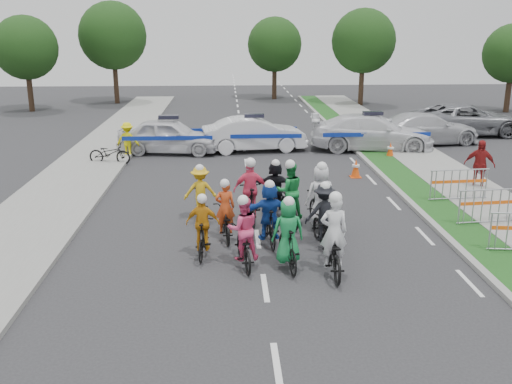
{
  "coord_description": "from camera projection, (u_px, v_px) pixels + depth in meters",
  "views": [
    {
      "loc": [
        -0.79,
        -11.44,
        5.54
      ],
      "look_at": [
        -0.0,
        3.79,
        1.1
      ],
      "focal_mm": 40.0,
      "sensor_mm": 36.0,
      "label": 1
    }
  ],
  "objects": [
    {
      "name": "ground",
      "position": [
        265.0,
        288.0,
        12.56
      ],
      "size": [
        90.0,
        90.0,
        0.0
      ],
      "primitive_type": "plane",
      "color": "#28282B",
      "rests_on": "ground"
    },
    {
      "name": "curb_right",
      "position": [
        419.0,
        211.0,
        17.58
      ],
      "size": [
        0.2,
        60.0,
        0.12
      ],
      "primitive_type": "cube",
      "color": "gray",
      "rests_on": "ground"
    },
    {
      "name": "grass_strip",
      "position": [
        441.0,
        211.0,
        17.62
      ],
      "size": [
        1.2,
        60.0,
        0.11
      ],
      "primitive_type": "cube",
      "color": "#174215",
      "rests_on": "ground"
    },
    {
      "name": "sidewalk_right",
      "position": [
        498.0,
        210.0,
        17.71
      ],
      "size": [
        2.4,
        60.0,
        0.13
      ],
      "primitive_type": "cube",
      "color": "gray",
      "rests_on": "ground"
    },
    {
      "name": "sidewalk_left",
      "position": [
        37.0,
        217.0,
        17.01
      ],
      "size": [
        3.0,
        60.0,
        0.13
      ],
      "primitive_type": "cube",
      "color": "gray",
      "rests_on": "ground"
    },
    {
      "name": "rider_0",
      "position": [
        333.0,
        247.0,
        13.13
      ],
      "size": [
        0.73,
        1.98,
        2.01
      ],
      "rotation": [
        0.0,
        0.0,
        3.12
      ],
      "color": "black",
      "rests_on": "ground"
    },
    {
      "name": "rider_1",
      "position": [
        288.0,
        240.0,
        13.4
      ],
      "size": [
        0.81,
        1.77,
        1.81
      ],
      "rotation": [
        0.0,
        0.0,
        3.27
      ],
      "color": "black",
      "rests_on": "ground"
    },
    {
      "name": "rider_2",
      "position": [
        243.0,
        239.0,
        13.56
      ],
      "size": [
        0.84,
        1.82,
        1.79
      ],
      "rotation": [
        0.0,
        0.0,
        3.28
      ],
      "color": "black",
      "rests_on": "ground"
    },
    {
      "name": "rider_3",
      "position": [
        203.0,
        232.0,
        14.11
      ],
      "size": [
        0.86,
        1.61,
        1.66
      ],
      "rotation": [
        0.0,
        0.0,
        3.05
      ],
      "color": "black",
      "rests_on": "ground"
    },
    {
      "name": "rider_4",
      "position": [
        323.0,
        221.0,
        14.71
      ],
      "size": [
        1.06,
        1.83,
        1.79
      ],
      "rotation": [
        0.0,
        0.0,
        3.29
      ],
      "color": "black",
      "rests_on": "ground"
    },
    {
      "name": "rider_5",
      "position": [
        269.0,
        217.0,
        14.86
      ],
      "size": [
        1.45,
        1.73,
        1.78
      ],
      "rotation": [
        0.0,
        0.0,
        3.25
      ],
      "color": "black",
      "rests_on": "ground"
    },
    {
      "name": "rider_6",
      "position": [
        225.0,
        219.0,
        15.32
      ],
      "size": [
        0.74,
        1.71,
        1.7
      ],
      "rotation": [
        0.0,
        0.0,
        3.24
      ],
      "color": "black",
      "rests_on": "ground"
    },
    {
      "name": "rider_7",
      "position": [
        320.0,
        204.0,
        15.95
      ],
      "size": [
        0.91,
        1.95,
        1.99
      ],
      "rotation": [
        0.0,
        0.0,
        3.3
      ],
      "color": "black",
      "rests_on": "ground"
    },
    {
      "name": "rider_8",
      "position": [
        289.0,
        200.0,
        16.47
      ],
      "size": [
        0.94,
        1.97,
        1.93
      ],
      "rotation": [
        0.0,
        0.0,
        3.29
      ],
      "color": "black",
      "rests_on": "ground"
    },
    {
      "name": "rider_9",
      "position": [
        251.0,
        198.0,
        16.49
      ],
      "size": [
        1.03,
        1.92,
        1.98
      ],
      "rotation": [
        0.0,
        0.0,
        3.23
      ],
      "color": "black",
      "rests_on": "ground"
    },
    {
      "name": "rider_10",
      "position": [
        201.0,
        198.0,
        16.75
      ],
      "size": [
        1.0,
        1.74,
        1.73
      ],
      "rotation": [
        0.0,
        0.0,
        3.23
      ],
      "color": "black",
      "rests_on": "ground"
    },
    {
      "name": "rider_11",
      "position": [
        275.0,
        191.0,
        17.29
      ],
      "size": [
        1.44,
        1.71,
        1.74
      ],
      "rotation": [
        0.0,
        0.0,
        2.95
      ],
      "color": "black",
      "rests_on": "ground"
    },
    {
      "name": "police_car_0",
      "position": [
        170.0,
        136.0,
        25.74
      ],
      "size": [
        4.78,
        2.43,
        1.56
      ],
      "primitive_type": "imported",
      "rotation": [
        0.0,
        0.0,
        1.44
      ],
      "color": "silver",
      "rests_on": "ground"
    },
    {
      "name": "police_car_1",
      "position": [
        254.0,
        134.0,
        26.18
      ],
      "size": [
        4.9,
        2.27,
        1.56
      ],
      "primitive_type": "imported",
      "rotation": [
        0.0,
        0.0,
        1.71
      ],
      "color": "silver",
      "rests_on": "ground"
    },
    {
      "name": "police_car_2",
      "position": [
        372.0,
        133.0,
        26.36
      ],
      "size": [
        5.89,
        3.02,
        1.64
      ],
      "primitive_type": "imported",
      "rotation": [
        0.0,
        0.0,
        1.44
      ],
      "color": "silver",
      "rests_on": "ground"
    },
    {
      "name": "civilian_sedan",
      "position": [
        426.0,
        129.0,
        27.77
      ],
      "size": [
        5.46,
        2.89,
        1.51
      ],
      "primitive_type": "imported",
      "rotation": [
        0.0,
        0.0,
        1.73
      ],
      "color": "silver",
      "rests_on": "ground"
    },
    {
      "name": "civilian_suv",
      "position": [
        467.0,
        120.0,
        30.08
      ],
      "size": [
        5.89,
        2.78,
        1.63
      ],
      "primitive_type": "imported",
      "rotation": [
        0.0,
        0.0,
        1.56
      ],
      "color": "slate",
      "rests_on": "ground"
    },
    {
      "name": "spectator_2",
      "position": [
        479.0,
        165.0,
        19.89
      ],
      "size": [
        1.12,
        0.87,
        1.78
      ],
      "primitive_type": "imported",
      "rotation": [
        0.0,
        0.0,
        -0.49
      ],
      "color": "maroon",
      "rests_on": "ground"
    },
    {
      "name": "marshal_hiviz",
      "position": [
        128.0,
        140.0,
        24.99
      ],
      "size": [
        1.06,
        0.72,
        1.53
      ],
      "primitive_type": "imported",
      "rotation": [
        0.0,
        0.0,
        2.98
      ],
      "color": "yellow",
      "rests_on": "ground"
    },
    {
      "name": "barrier_1",
      "position": [
        491.0,
        208.0,
        16.26
      ],
      "size": [
        2.04,
        0.68,
        1.12
      ],
      "primitive_type": null,
      "rotation": [
        0.0,
        0.0,
        0.09
      ],
      "color": "#A5A8AD",
      "rests_on": "ground"
    },
    {
      "name": "barrier_2",
      "position": [
        459.0,
        186.0,
        18.48
      ],
      "size": [
        2.04,
        0.67,
        1.12
      ],
      "primitive_type": null,
      "rotation": [
        0.0,
        0.0,
        0.09
      ],
      "color": "#A5A8AD",
      "rests_on": "ground"
    },
    {
      "name": "cone_0",
      "position": [
        356.0,
        168.0,
        21.68
      ],
      "size": [
        0.4,
        0.4,
        0.7
      ],
      "color": "#F24C0C",
      "rests_on": "ground"
    },
    {
      "name": "cone_1",
      "position": [
        390.0,
        150.0,
        24.87
      ],
      "size": [
        0.4,
        0.4,
        0.7
      ],
      "color": "#F24C0C",
      "rests_on": "ground"
    },
    {
      "name": "parked_bike",
      "position": [
        110.0,
        153.0,
        23.71
      ],
      "size": [
        1.85,
        0.93,
        0.93
      ],
      "primitive_type": "imported",
      "rotation": [
        0.0,
        0.0,
        1.39
      ],
      "color": "black",
      "rests_on": "ground"
    },
    {
      "name": "tree_0",
      "position": [
        25.0,
        48.0,
        37.55
      ],
      "size": [
        4.2,
        4.2,
        6.3
      ],
      "color": "#382619",
      "rests_on": "ground"
    },
    {
      "name": "tree_1",
      "position": [
        363.0,
        41.0,
        40.5
      ],
      "size": [
        4.55,
        4.55,
        6.82
      ],
      "color": "#382619",
      "rests_on": "ground"
    },
    {
      "name": "tree_3",
      "position": [
        113.0,
        36.0,
        41.43
      ],
      "size": [
        4.9,
        4.9,
        7.35
      ],
      "color": "#382619",
      "rests_on": "ground"
    },
    {
      "name": "tree_4",
      "position": [
        275.0,
        45.0,
        44.14
      ],
      "size": [
        4.2,
        4.2,
        6.3
      ],
      "color": "#382619",
      "rests_on": "ground"
    }
  ]
}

